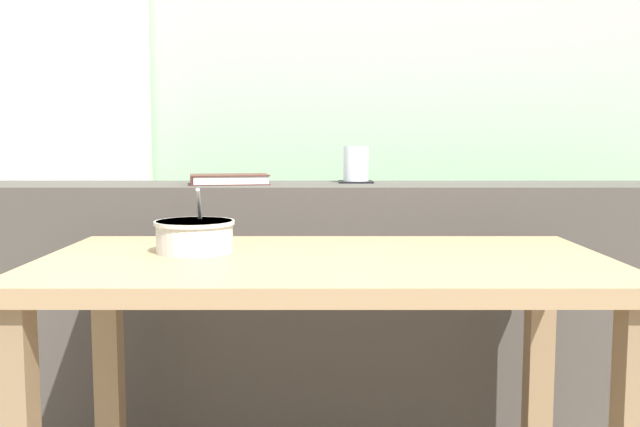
{
  "coord_description": "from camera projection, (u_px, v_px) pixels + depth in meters",
  "views": [
    {
      "loc": [
        -0.01,
        -1.47,
        0.95
      ],
      "look_at": [
        -0.01,
        0.49,
        0.75
      ],
      "focal_mm": 39.47,
      "sensor_mm": 36.0,
      "label": 1
    }
  ],
  "objects": [
    {
      "name": "closed_book",
      "position": [
        229.0,
        179.0,
        2.0
      ],
      "size": [
        0.24,
        0.18,
        0.03
      ],
      "color": "#47231E",
      "rests_on": "dark_console_ledge"
    },
    {
      "name": "soup_bowl",
      "position": [
        195.0,
        236.0,
        1.49
      ],
      "size": [
        0.17,
        0.17,
        0.14
      ],
      "color": "beige",
      "rests_on": "breakfast_table"
    },
    {
      "name": "coaster_square",
      "position": [
        356.0,
        182.0,
        2.08
      ],
      "size": [
        0.1,
        0.1,
        0.0
      ],
      "primitive_type": "cube",
      "color": "black",
      "rests_on": "dark_console_ledge"
    },
    {
      "name": "juice_glass",
      "position": [
        356.0,
        164.0,
        2.07
      ],
      "size": [
        0.07,
        0.07,
        0.1
      ],
      "color": "white",
      "rests_on": "coaster_square"
    },
    {
      "name": "curtain_left_panel",
      "position": [
        69.0,
        56.0,
        2.48
      ],
      "size": [
        0.56,
        0.06,
        2.5
      ],
      "primitive_type": "cube",
      "color": "silver",
      "rests_on": "ground"
    },
    {
      "name": "outdoor_backdrop",
      "position": [
        323.0,
        17.0,
        2.57
      ],
      "size": [
        4.8,
        0.08,
        2.8
      ],
      "primitive_type": "cube",
      "color": "#9EC699",
      "rests_on": "ground"
    },
    {
      "name": "dark_console_ledge",
      "position": [
        324.0,
        325.0,
        2.06
      ],
      "size": [
        2.8,
        0.33,
        0.83
      ],
      "primitive_type": "cube",
      "color": "#423D38",
      "rests_on": "ground"
    },
    {
      "name": "breakfast_table",
      "position": [
        325.0,
        313.0,
        1.45
      ],
      "size": [
        1.16,
        0.62,
        0.72
      ],
      "color": "#826849",
      "rests_on": "ground"
    }
  ]
}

